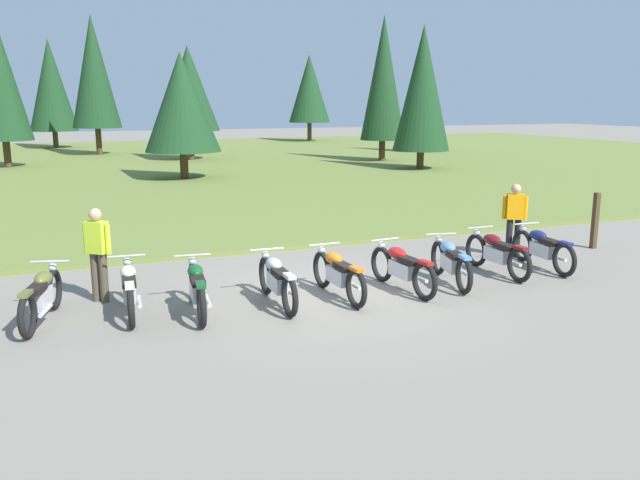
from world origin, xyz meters
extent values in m
plane|color=gray|center=(0.00, 0.00, 0.00)|extent=(140.00, 140.00, 0.00)
cube|color=olive|center=(0.00, 25.66, 0.05)|extent=(80.00, 44.00, 0.10)
cylinder|color=#47331E|center=(-4.30, 41.19, 0.66)|extent=(0.36, 0.36, 1.33)
cone|color=#193D1E|center=(-4.30, 41.19, 4.56)|extent=(3.34, 3.34, 6.46)
cylinder|color=#47331E|center=(-6.74, 26.83, 0.74)|extent=(0.36, 0.36, 1.48)
cone|color=#193D1E|center=(-6.74, 26.83, 4.53)|extent=(2.78, 2.78, 6.11)
cylinder|color=#47331E|center=(0.77, 18.34, 0.64)|extent=(0.36, 0.36, 1.29)
cone|color=#193D1E|center=(0.77, 18.34, 3.41)|extent=(3.29, 3.29, 4.24)
cylinder|color=#47331E|center=(12.61, 18.08, 0.51)|extent=(0.36, 0.36, 1.03)
cone|color=#193D1E|center=(12.61, 18.08, 4.07)|extent=(2.83, 2.83, 6.09)
cylinder|color=#47331E|center=(18.48, 27.48, 0.70)|extent=(0.36, 0.36, 1.40)
cone|color=#193D1E|center=(18.48, 27.48, 4.12)|extent=(2.08, 2.08, 5.43)
cylinder|color=#47331E|center=(2.91, 27.60, 0.89)|extent=(0.36, 0.36, 1.78)
cone|color=#193D1E|center=(2.91, 27.60, 4.16)|extent=(3.40, 3.40, 4.77)
cylinder|color=#47331E|center=(-1.79, 33.49, 0.90)|extent=(0.36, 0.36, 1.80)
cone|color=#193D1E|center=(-1.79, 33.49, 5.24)|extent=(3.00, 3.00, 6.89)
cylinder|color=#47331E|center=(12.91, 22.83, 0.65)|extent=(0.36, 0.36, 1.29)
cone|color=#193D1E|center=(12.91, 22.83, 4.71)|extent=(2.51, 2.51, 6.84)
cylinder|color=#47331E|center=(15.81, 41.68, 0.84)|extent=(0.36, 0.36, 1.68)
cone|color=#193D1E|center=(15.81, 41.68, 4.47)|extent=(3.47, 3.47, 5.57)
torus|color=black|center=(-4.70, 0.99, 0.35)|extent=(0.28, 0.70, 0.70)
torus|color=black|center=(-5.08, -0.35, 0.35)|extent=(0.28, 0.70, 0.70)
cube|color=silver|center=(-4.89, 0.32, 0.40)|extent=(0.36, 0.67, 0.28)
ellipsoid|color=brown|center=(-4.84, 0.49, 0.68)|extent=(0.38, 0.53, 0.22)
cube|color=black|center=(-4.95, 0.11, 0.62)|extent=(0.34, 0.52, 0.10)
cube|color=brown|center=(-5.08, -0.35, 0.69)|extent=(0.22, 0.35, 0.06)
cylinder|color=silver|center=(-4.73, 0.90, 0.86)|extent=(0.61, 0.20, 0.03)
sphere|color=silver|center=(-4.70, 1.01, 0.73)|extent=(0.14, 0.14, 0.14)
cylinder|color=silver|center=(-4.84, -0.01, 0.30)|extent=(0.22, 0.55, 0.07)
torus|color=black|center=(-3.50, 0.92, 0.35)|extent=(0.16, 0.71, 0.70)
torus|color=black|center=(-3.61, -0.48, 0.35)|extent=(0.16, 0.71, 0.70)
cube|color=silver|center=(-3.55, 0.22, 0.40)|extent=(0.25, 0.65, 0.28)
ellipsoid|color=beige|center=(-3.54, 0.40, 0.68)|extent=(0.30, 0.50, 0.22)
cube|color=black|center=(-3.57, 0.00, 0.62)|extent=(0.26, 0.50, 0.10)
cube|color=beige|center=(-3.61, -0.48, 0.69)|extent=(0.16, 0.33, 0.06)
cylinder|color=silver|center=(-3.51, 0.82, 0.86)|extent=(0.62, 0.08, 0.03)
sphere|color=silver|center=(-3.50, 0.94, 0.73)|extent=(0.14, 0.14, 0.14)
cylinder|color=silver|center=(-3.44, -0.09, 0.30)|extent=(0.11, 0.55, 0.07)
torus|color=black|center=(-2.43, 0.54, 0.35)|extent=(0.17, 0.71, 0.70)
torus|color=black|center=(-2.58, -0.85, 0.35)|extent=(0.17, 0.71, 0.70)
cube|color=silver|center=(-2.51, -0.15, 0.40)|extent=(0.27, 0.66, 0.28)
ellipsoid|color=#144C23|center=(-2.49, 0.03, 0.68)|extent=(0.31, 0.51, 0.22)
cube|color=black|center=(-2.53, -0.37, 0.62)|extent=(0.27, 0.50, 0.10)
cube|color=#144C23|center=(-2.58, -0.85, 0.69)|extent=(0.17, 0.33, 0.06)
cylinder|color=silver|center=(-2.44, 0.44, 0.86)|extent=(0.62, 0.10, 0.03)
sphere|color=silver|center=(-2.43, 0.56, 0.73)|extent=(0.14, 0.14, 0.14)
cylinder|color=silver|center=(-2.40, -0.47, 0.30)|extent=(0.13, 0.55, 0.07)
torus|color=black|center=(-1.11, 0.50, 0.35)|extent=(0.12, 0.70, 0.70)
torus|color=black|center=(-1.15, -0.90, 0.35)|extent=(0.12, 0.70, 0.70)
cube|color=silver|center=(-1.13, -0.20, 0.40)|extent=(0.22, 0.65, 0.28)
ellipsoid|color=#B7B7BC|center=(-1.12, -0.02, 0.68)|extent=(0.27, 0.49, 0.22)
cube|color=black|center=(-1.13, -0.42, 0.62)|extent=(0.23, 0.49, 0.10)
cube|color=#B7B7BC|center=(-1.15, -0.90, 0.69)|extent=(0.15, 0.32, 0.06)
cylinder|color=silver|center=(-1.11, 0.40, 0.86)|extent=(0.62, 0.05, 0.03)
sphere|color=silver|center=(-1.11, 0.52, 0.73)|extent=(0.14, 0.14, 0.14)
cylinder|color=silver|center=(-1.00, -0.50, 0.30)|extent=(0.09, 0.55, 0.07)
torus|color=black|center=(0.00, 0.50, 0.35)|extent=(0.12, 0.70, 0.70)
torus|color=black|center=(0.05, -0.90, 0.35)|extent=(0.12, 0.70, 0.70)
cube|color=silver|center=(0.03, -0.20, 0.40)|extent=(0.22, 0.65, 0.28)
ellipsoid|color=orange|center=(0.02, -0.02, 0.68)|extent=(0.28, 0.49, 0.22)
cube|color=black|center=(0.03, -0.42, 0.62)|extent=(0.24, 0.49, 0.10)
cube|color=orange|center=(0.05, -0.90, 0.69)|extent=(0.15, 0.32, 0.06)
cylinder|color=silver|center=(0.01, 0.40, 0.86)|extent=(0.62, 0.05, 0.03)
sphere|color=silver|center=(0.00, 0.52, 0.73)|extent=(0.14, 0.14, 0.14)
cylinder|color=silver|center=(0.18, -0.50, 0.30)|extent=(0.09, 0.55, 0.07)
torus|color=black|center=(1.24, 0.44, 0.35)|extent=(0.16, 0.71, 0.70)
torus|color=black|center=(1.37, -0.95, 0.35)|extent=(0.16, 0.71, 0.70)
cube|color=silver|center=(1.30, -0.25, 0.40)|extent=(0.26, 0.66, 0.28)
ellipsoid|color=#AD1919|center=(1.29, -0.07, 0.68)|extent=(0.30, 0.50, 0.22)
cube|color=black|center=(1.32, -0.47, 0.62)|extent=(0.26, 0.50, 0.10)
cube|color=#AD1919|center=(1.37, -0.95, 0.69)|extent=(0.17, 0.33, 0.06)
cylinder|color=silver|center=(1.25, 0.34, 0.86)|extent=(0.62, 0.09, 0.03)
sphere|color=silver|center=(1.24, 0.46, 0.73)|extent=(0.14, 0.14, 0.14)
cylinder|color=silver|center=(1.47, -0.54, 0.30)|extent=(0.12, 0.55, 0.07)
torus|color=black|center=(2.56, 0.49, 0.35)|extent=(0.25, 0.70, 0.70)
torus|color=black|center=(2.24, -0.88, 0.35)|extent=(0.25, 0.70, 0.70)
cube|color=silver|center=(2.40, -0.19, 0.40)|extent=(0.34, 0.67, 0.28)
ellipsoid|color=#598CC6|center=(2.44, -0.02, 0.68)|extent=(0.36, 0.53, 0.22)
cube|color=black|center=(2.35, -0.41, 0.62)|extent=(0.32, 0.52, 0.10)
cube|color=#598CC6|center=(2.24, -0.88, 0.69)|extent=(0.21, 0.34, 0.06)
cylinder|color=silver|center=(2.53, 0.39, 0.86)|extent=(0.61, 0.17, 0.03)
sphere|color=silver|center=(2.56, 0.51, 0.73)|extent=(0.14, 0.14, 0.14)
cylinder|color=silver|center=(2.47, -0.52, 0.30)|extent=(0.19, 0.55, 0.07)
torus|color=black|center=(3.68, 0.77, 0.35)|extent=(0.10, 0.70, 0.70)
torus|color=black|center=(3.68, -0.63, 0.35)|extent=(0.10, 0.70, 0.70)
cube|color=silver|center=(3.68, 0.07, 0.40)|extent=(0.20, 0.64, 0.28)
ellipsoid|color=maroon|center=(3.68, 0.25, 0.68)|extent=(0.26, 0.48, 0.22)
cube|color=black|center=(3.68, -0.15, 0.62)|extent=(0.22, 0.48, 0.10)
cube|color=maroon|center=(3.68, -0.63, 0.69)|extent=(0.14, 0.32, 0.06)
cylinder|color=silver|center=(3.68, 0.67, 0.86)|extent=(0.62, 0.04, 0.03)
sphere|color=silver|center=(3.68, 0.79, 0.73)|extent=(0.14, 0.14, 0.14)
cylinder|color=silver|center=(3.82, -0.23, 0.30)|extent=(0.07, 0.55, 0.07)
torus|color=black|center=(4.88, 0.75, 0.35)|extent=(0.15, 0.71, 0.70)
torus|color=black|center=(4.79, -0.64, 0.35)|extent=(0.15, 0.71, 0.70)
cube|color=silver|center=(4.84, 0.06, 0.40)|extent=(0.24, 0.65, 0.28)
ellipsoid|color=navy|center=(4.85, 0.24, 0.68)|extent=(0.29, 0.50, 0.22)
cube|color=black|center=(4.82, -0.16, 0.62)|extent=(0.25, 0.49, 0.10)
cube|color=navy|center=(4.79, -0.64, 0.69)|extent=(0.16, 0.33, 0.06)
cylinder|color=silver|center=(4.88, 0.65, 0.86)|extent=(0.62, 0.08, 0.03)
sphere|color=silver|center=(4.89, 0.77, 0.73)|extent=(0.14, 0.14, 0.14)
cylinder|color=silver|center=(4.95, -0.25, 0.30)|extent=(0.11, 0.55, 0.07)
cylinder|color=#4C4233|center=(-3.88, 1.09, 0.44)|extent=(0.14, 0.14, 0.88)
cylinder|color=#4C4233|center=(-4.02, 1.21, 0.44)|extent=(0.14, 0.14, 0.88)
cube|color=#C6E52D|center=(-3.95, 1.15, 1.16)|extent=(0.42, 0.40, 0.56)
sphere|color=tan|center=(-3.95, 1.15, 1.56)|extent=(0.22, 0.22, 0.22)
cylinder|color=#C6E52D|center=(-3.78, 1.00, 1.14)|extent=(0.09, 0.09, 0.52)
cylinder|color=#C6E52D|center=(-4.12, 1.30, 1.14)|extent=(0.09, 0.09, 0.52)
cylinder|color=black|center=(4.99, 1.07, 0.44)|extent=(0.14, 0.14, 0.88)
cylinder|color=black|center=(4.84, 1.16, 0.44)|extent=(0.14, 0.14, 0.88)
cube|color=orange|center=(4.92, 1.12, 1.16)|extent=(0.42, 0.37, 0.56)
sphere|color=tan|center=(4.92, 1.12, 1.56)|extent=(0.22, 0.22, 0.22)
cylinder|color=orange|center=(5.11, 1.00, 1.14)|extent=(0.09, 0.09, 0.52)
cylinder|color=orange|center=(4.72, 1.23, 1.14)|extent=(0.09, 0.09, 0.52)
cube|color=#47331E|center=(7.31, 1.13, 0.67)|extent=(0.12, 0.12, 1.34)
camera|label=1|loc=(-4.53, -10.50, 3.47)|focal=36.52mm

